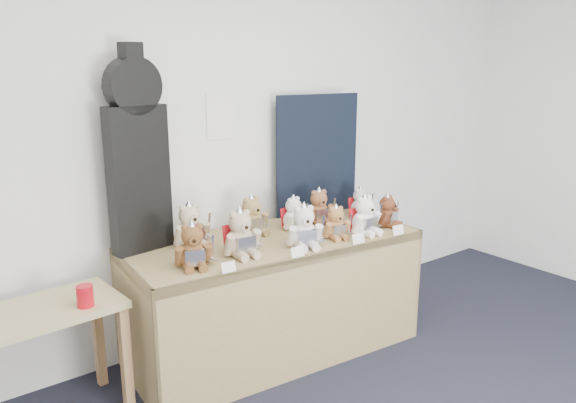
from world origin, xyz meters
TOP-DOWN VIEW (x-y plane):
  - room_shell at (0.07, 2.49)m, footprint 6.00×6.00m
  - display_table at (0.16, 1.97)m, footprint 1.94×0.94m
  - side_table at (-1.25, 2.13)m, footprint 0.83×0.50m
  - guitar_case at (-0.58, 2.35)m, footprint 0.38×0.16m
  - navy_board at (0.79, 2.35)m, footprint 0.65×0.14m
  - red_cup at (-1.05, 2.01)m, footprint 0.09×0.09m
  - teddy_front_far_left at (-0.48, 1.90)m, footprint 0.23×0.22m
  - teddy_front_left at (-0.17, 1.90)m, footprint 0.26×0.21m
  - teddy_front_centre at (0.22, 1.80)m, footprint 0.24×0.23m
  - teddy_front_right at (0.49, 1.81)m, footprint 0.20×0.18m
  - teddy_front_far_right at (0.71, 1.77)m, footprint 0.24×0.20m
  - teddy_front_end at (0.96, 1.79)m, footprint 0.21×0.19m
  - teddy_back_left at (-0.32, 2.24)m, footprint 0.25×0.20m
  - teddy_back_centre_left at (0.11, 2.20)m, footprint 0.24×0.20m
  - teddy_back_centre_right at (0.40, 2.12)m, footprint 0.21×0.19m
  - teddy_back_right at (0.62, 2.13)m, footprint 0.23×0.20m
  - teddy_back_end at (0.98, 2.08)m, footprint 0.20×0.17m
  - teddy_back_far_left at (-0.31, 2.23)m, footprint 0.18×0.14m
  - entry_card_a at (-0.37, 1.71)m, footprint 0.08×0.02m
  - entry_card_b at (0.08, 1.68)m, footprint 0.09×0.03m
  - entry_card_c at (0.53, 1.64)m, footprint 0.09×0.03m
  - entry_card_d at (0.86, 1.61)m, footprint 0.09×0.03m

SIDE VIEW (x-z plane):
  - side_table at x=-1.25m, z-range 0.21..0.88m
  - display_table at x=0.16m, z-range 0.23..1.01m
  - red_cup at x=-1.05m, z-range 0.67..0.78m
  - entry_card_a at x=-0.37m, z-range 0.79..0.85m
  - entry_card_b at x=0.08m, z-range 0.79..0.85m
  - entry_card_d at x=0.86m, z-range 0.79..0.85m
  - entry_card_c at x=0.53m, z-range 0.79..0.85m
  - teddy_back_far_left at x=-0.31m, z-range 0.76..0.98m
  - teddy_front_right at x=0.49m, z-range 0.76..1.00m
  - teddy_back_end at x=0.98m, z-range 0.76..1.01m
  - teddy_front_end at x=0.96m, z-range 0.76..1.01m
  - teddy_back_centre_right at x=0.40m, z-range 0.76..1.02m
  - teddy_back_right at x=0.62m, z-range 0.76..1.03m
  - teddy_front_far_left at x=-0.48m, z-range 0.76..1.04m
  - teddy_front_far_right at x=0.71m, z-range 0.76..1.05m
  - teddy_back_centre_left at x=0.11m, z-range 0.76..1.05m
  - teddy_front_centre at x=0.22m, z-range 0.76..1.06m
  - teddy_back_left at x=-0.32m, z-range 0.75..1.06m
  - teddy_front_left at x=-0.17m, z-range 0.75..1.07m
  - navy_board at x=0.79m, z-range 0.79..1.66m
  - guitar_case at x=-0.58m, z-range 0.77..1.99m
  - room_shell at x=0.07m, z-range -1.46..4.54m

